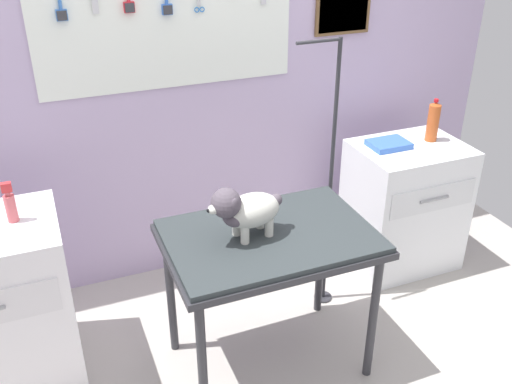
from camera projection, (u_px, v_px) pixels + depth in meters
rear_wall_panel at (203, 94)px, 3.45m from camera, size 4.00×0.11×2.30m
grooming_table at (270, 247)px, 2.78m from camera, size 1.00×0.68×0.81m
grooming_arm at (329, 192)px, 3.23m from camera, size 0.30×0.11×1.61m
dog at (245, 210)px, 2.64m from camera, size 0.39×0.21×0.28m
cabinet_right at (404, 206)px, 3.76m from camera, size 0.68×0.54×0.84m
detangler_spray at (10, 205)px, 2.65m from camera, size 0.05×0.05×0.20m
soda_bottle at (433, 121)px, 3.58m from camera, size 0.07×0.07×0.27m
supply_tray at (389, 144)px, 3.54m from camera, size 0.24×0.18×0.04m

